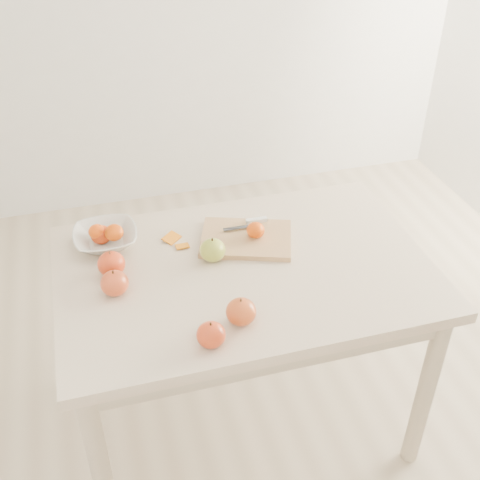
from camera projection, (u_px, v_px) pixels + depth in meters
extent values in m
plane|color=#C6B293|center=(243.00, 416.00, 2.38)|extent=(3.50, 3.50, 0.00)
cube|color=beige|center=(244.00, 271.00, 1.95)|extent=(1.20, 0.80, 0.04)
cylinder|color=#BCAA8E|center=(85.00, 318.00, 2.32)|extent=(0.06, 0.06, 0.71)
cylinder|color=#BCAA8E|center=(344.00, 271.00, 2.56)|extent=(0.06, 0.06, 0.71)
cylinder|color=#BCAA8E|center=(101.00, 469.00, 1.78)|extent=(0.06, 0.06, 0.71)
cylinder|color=#BCAA8E|center=(426.00, 392.00, 2.02)|extent=(0.06, 0.06, 0.71)
cube|color=tan|center=(246.00, 239.00, 2.05)|extent=(0.36, 0.31, 0.02)
ellipsoid|color=#CF5A07|center=(256.00, 230.00, 2.03)|extent=(0.06, 0.06, 0.05)
imported|color=silver|center=(106.00, 238.00, 2.02)|extent=(0.21, 0.21, 0.05)
ellipsoid|color=#D85507|center=(97.00, 232.00, 2.01)|extent=(0.06, 0.06, 0.05)
ellipsoid|color=#DC5307|center=(114.00, 232.00, 2.00)|extent=(0.06, 0.06, 0.06)
cube|color=orange|center=(172.00, 239.00, 2.06)|extent=(0.07, 0.07, 0.01)
cube|color=orange|center=(182.00, 247.00, 2.02)|extent=(0.05, 0.04, 0.01)
cube|color=white|center=(257.00, 220.00, 2.11)|extent=(0.08, 0.02, 0.01)
cube|color=#33353A|center=(237.00, 228.00, 2.07)|extent=(0.10, 0.02, 0.00)
ellipsoid|color=olive|center=(213.00, 250.00, 1.95)|extent=(0.08, 0.08, 0.08)
ellipsoid|color=maroon|center=(241.00, 312.00, 1.71)|extent=(0.09, 0.09, 0.08)
ellipsoid|color=maroon|center=(211.00, 335.00, 1.63)|extent=(0.08, 0.08, 0.07)
ellipsoid|color=maroon|center=(115.00, 283.00, 1.81)|extent=(0.09, 0.09, 0.08)
ellipsoid|color=#A21711|center=(111.00, 264.00, 1.89)|extent=(0.09, 0.09, 0.08)
ellipsoid|color=#A11303|center=(101.00, 235.00, 2.03)|extent=(0.07, 0.07, 0.06)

